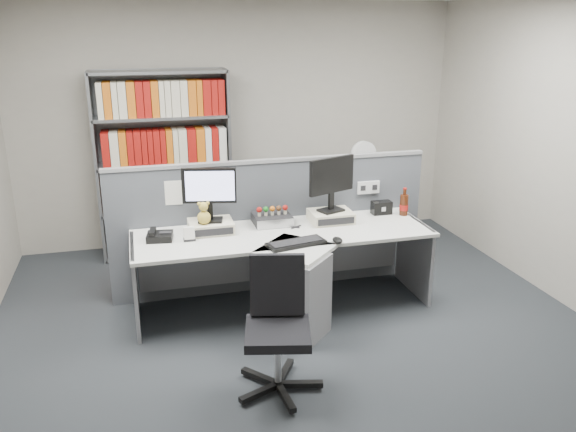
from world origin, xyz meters
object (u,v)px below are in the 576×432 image
object	(u,v)px
desk_phone	(159,236)
office_chair	(278,322)
cola_bottle	(404,205)
keyboard	(296,243)
monitor_left	(209,190)
desk_fan	(363,159)
speaker	(381,208)
desktop_pc	(272,219)
monitor_right	(332,180)
desk	(290,270)
shelving_unit	(165,167)
filing_cabinet	(360,219)
mouse	(338,240)
desk_calendar	(189,235)

from	to	relation	value
desk_phone	office_chair	xyz separation A→B (m)	(0.72, -1.23, -0.26)
cola_bottle	keyboard	bearing A→B (deg)	-157.49
monitor_left	desk_fan	bearing A→B (deg)	29.34
monitor_left	office_chair	distance (m)	1.47
speaker	desk_fan	size ratio (longest dim) A/B	0.35
desktop_pc	office_chair	xyz separation A→B (m)	(-0.29, -1.39, -0.27)
monitor_right	keyboard	world-z (taller)	monitor_right
desk	office_chair	world-z (taller)	office_chair
desk	desktop_pc	distance (m)	0.56
shelving_unit	filing_cabinet	world-z (taller)	shelving_unit
monitor_left	shelving_unit	size ratio (longest dim) A/B	0.24
desk	monitor_right	world-z (taller)	monitor_right
filing_cabinet	office_chair	world-z (taller)	office_chair
desk	monitor_left	distance (m)	0.97
desk_phone	cola_bottle	size ratio (longest dim) A/B	0.89
cola_bottle	desk_fan	distance (m)	1.04
desktop_pc	desk_fan	xyz separation A→B (m)	(1.24, 0.94, 0.27)
mouse	monitor_left	bearing A→B (deg)	151.25
mouse	desktop_pc	bearing A→B (deg)	123.89
monitor_right	shelving_unit	xyz separation A→B (m)	(-1.39, 1.46, -0.14)
monitor_right	desk_fan	distance (m)	1.24
keyboard	desktop_pc	bearing A→B (deg)	96.77
keyboard	desk_phone	world-z (taller)	desk_phone
desk	monitor_left	world-z (taller)	monitor_left
desktop_pc	desk_fan	distance (m)	1.58
cola_bottle	filing_cabinet	bearing A→B (deg)	91.19
cola_bottle	office_chair	world-z (taller)	cola_bottle
mouse	filing_cabinet	bearing A→B (deg)	61.85
monitor_left	office_chair	xyz separation A→B (m)	(0.27, -1.32, -0.61)
monitor_left	monitor_right	world-z (taller)	monitor_right
shelving_unit	mouse	bearing A→B (deg)	-57.61
speaker	filing_cabinet	distance (m)	1.03
monitor_right	mouse	xyz separation A→B (m)	(-0.12, -0.54, -0.37)
desk	monitor_right	size ratio (longest dim) A/B	5.22
desk	desk_fan	distance (m)	1.93
desk_calendar	speaker	bearing A→B (deg)	8.00
desk	shelving_unit	bearing A→B (deg)	115.96
desk	office_chair	bearing A→B (deg)	-109.82
cola_bottle	office_chair	bearing A→B (deg)	-139.71
speaker	desk_fan	world-z (taller)	desk_fan
mouse	filing_cabinet	xyz separation A→B (m)	(0.83, 1.55, -0.39)
desk_calendar	cola_bottle	xyz separation A→B (m)	(2.03, 0.17, 0.05)
monitor_right	office_chair	size ratio (longest dim) A/B	0.54
speaker	keyboard	bearing A→B (deg)	-149.87
desktop_pc	cola_bottle	distance (m)	1.27
office_chair	desk	bearing A→B (deg)	70.18
desk_calendar	mouse	bearing A→B (deg)	-17.39
monitor_left	mouse	bearing A→B (deg)	-28.75
desk_fan	desk_phone	bearing A→B (deg)	-154.00
desk_phone	speaker	world-z (taller)	speaker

